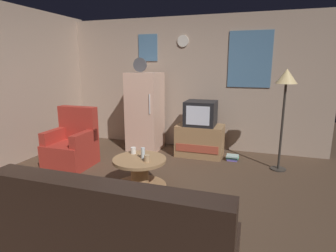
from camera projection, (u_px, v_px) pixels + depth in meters
name	position (u px, v px, depth m)	size (l,w,h in m)	color
ground_plane	(141.00, 198.00, 3.49)	(12.00, 12.00, 0.00)	#4C3828
wall_with_art	(190.00, 83.00, 5.48)	(5.20, 0.12, 2.54)	tan
fridge	(145.00, 111.00, 5.38)	(0.60, 0.62, 1.77)	beige
tv_stand	(200.00, 140.00, 5.09)	(0.84, 0.53, 0.57)	#9E754C
crt_tv	(201.00, 113.00, 4.98)	(0.54, 0.51, 0.44)	black
standing_lamp	(286.00, 84.00, 4.15)	(0.32, 0.32, 1.59)	#332D28
coffee_table	(140.00, 173.00, 3.75)	(0.72, 0.72, 0.42)	#9E754C
wine_glass	(143.00, 153.00, 3.69)	(0.05, 0.05, 0.15)	silver
mug_ceramic_white	(133.00, 150.00, 3.90)	(0.08, 0.08, 0.09)	silver
mug_ceramic_tan	(147.00, 158.00, 3.57)	(0.08, 0.08, 0.09)	tan
armchair	(72.00, 145.00, 4.58)	(0.68, 0.68, 0.96)	#A52D23
couch	(121.00, 246.00, 2.09)	(1.70, 0.80, 0.92)	black
book_stack	(232.00, 158.00, 4.87)	(0.22, 0.18, 0.09)	#6D5AC4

